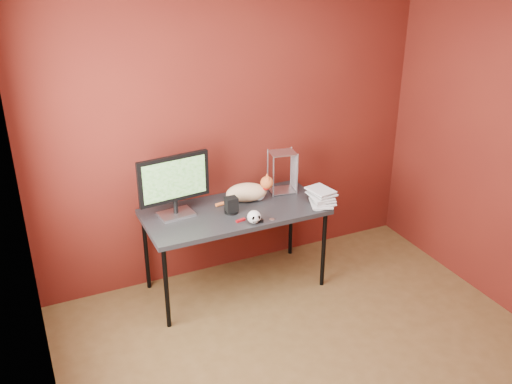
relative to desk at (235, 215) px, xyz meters
name	(u,v)px	position (x,y,z in m)	size (l,w,h in m)	color
room	(346,193)	(0.15, -1.37, 0.75)	(3.52, 3.52, 2.61)	#50381B
desk	(235,215)	(0.00, 0.00, 0.00)	(1.50, 0.70, 0.75)	black
monitor	(174,183)	(-0.47, 0.11, 0.34)	(0.60, 0.22, 0.52)	silver
cat	(247,192)	(0.17, 0.11, 0.13)	(0.50, 0.27, 0.24)	orange
skull_mug	(254,217)	(0.05, -0.29, 0.11)	(0.11, 0.11, 0.11)	silver
speaker	(231,206)	(-0.04, -0.04, 0.11)	(0.12, 0.12, 0.14)	black
book_stack	(315,125)	(0.63, -0.18, 0.75)	(0.24, 0.28, 1.40)	beige
wire_rack	(282,172)	(0.53, 0.17, 0.24)	(0.24, 0.21, 0.38)	silver
pocket_knife	(241,220)	(-0.03, -0.21, 0.06)	(0.08, 0.02, 0.02)	maroon
black_gadget	(260,221)	(0.10, -0.29, 0.06)	(0.05, 0.03, 0.02)	black
washer	(272,219)	(0.20, -0.29, 0.05)	(0.04, 0.04, 0.00)	silver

